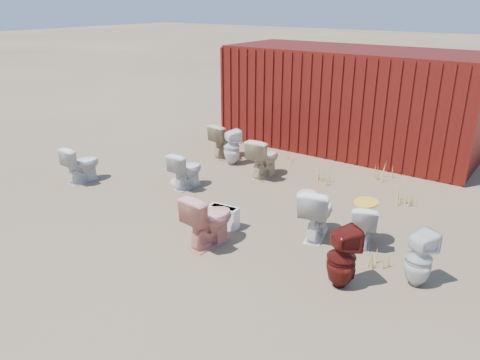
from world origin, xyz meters
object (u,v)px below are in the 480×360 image
Objects in this scene: shipping_container at (350,99)px; toilet_back_e at (419,259)px; toilet_front_c at (187,170)px; toilet_front_maroon at (342,258)px; toilet_back_beige_left at (226,140)px; toilet_front_pink at (209,219)px; toilet_back_a at (232,147)px; toilet_back_beige_right at (264,157)px; toilet_back_yellowlid at (364,224)px; toilet_front_e at (317,212)px; loose_tank at (224,217)px; toilet_front_a at (82,164)px.

toilet_back_e is at bearing -58.01° from shipping_container.
toilet_front_c is 4.75m from toilet_back_e.
toilet_front_maroon reaches higher than toilet_back_beige_left.
toilet_front_pink is 1.15× the size of toilet_front_c.
toilet_back_a is 0.95× the size of toilet_back_beige_right.
toilet_back_yellowlid is at bearing -63.69° from shipping_container.
toilet_back_e is at bearing 163.57° from toilet_back_beige_left.
toilet_front_e is at bearing 158.16° from toilet_back_beige_left.
toilet_back_beige_right reaches higher than toilet_front_e.
toilet_front_pink reaches higher than loose_tank.
toilet_back_beige_right is at bearing -7.70° from toilet_front_maroon.
toilet_front_a reaches higher than toilet_back_yellowlid.
shipping_container reaches higher than toilet_back_a.
toilet_back_a is at bearing -14.58° from toilet_back_beige_right.
toilet_front_maroon is at bearing -67.13° from shipping_container.
toilet_back_beige_left is at bearing -74.73° from toilet_front_c.
toilet_back_beige_left is 1.52m from toilet_back_beige_right.
toilet_front_pink is 1.01× the size of toilet_front_e.
toilet_front_maroon is 5.54m from toilet_back_beige_left.
toilet_front_e is at bearing 16.66° from loose_tank.
toilet_front_c is 4.13m from toilet_front_maroon.
toilet_back_a is 1.59× the size of loose_tank.
toilet_front_pink reaches higher than toilet_front_maroon.
toilet_back_yellowlid is at bearing 164.63° from toilet_back_beige_left.
toilet_front_pink is at bearing 14.97° from toilet_back_yellowlid.
toilet_front_pink is 1.67× the size of loose_tank.
toilet_back_beige_right is at bearing 169.45° from toilet_back_beige_left.
toilet_back_e is (4.68, -0.80, 0.02)m from toilet_front_c.
toilet_back_a reaches higher than toilet_front_a.
shipping_container is 3.13m from toilet_back_beige_right.
toilet_back_beige_left is 1.06× the size of toilet_back_e.
loose_tank is (-2.07, -0.76, -0.16)m from toilet_back_yellowlid.
toilet_back_a is at bearing 151.51° from toilet_back_beige_left.
shipping_container is 8.25× the size of toilet_front_c.
toilet_front_e is 1.22× the size of toilet_back_yellowlid.
toilet_back_beige_right is (1.00, -0.23, 0.02)m from toilet_back_a.
toilet_back_beige_right is at bearing -53.43° from toilet_front_e.
toilet_front_maroon is (2.44, -5.78, -0.78)m from shipping_container.
toilet_front_a is at bearing 83.73° from toilet_back_a.
toilet_front_pink reaches higher than toilet_back_beige_right.
toilet_front_c is 0.88× the size of toilet_front_e.
loose_tank is at bearing 23.57° from toilet_front_maroon.
toilet_front_e is at bearing -6.20° from toilet_back_yellowlid.
shipping_container is 7.53× the size of toilet_back_a.
toilet_back_beige_left is (-1.96, -2.41, -0.80)m from shipping_container.
toilet_back_a is at bearing -119.35° from shipping_container.
toilet_back_e is at bearing -175.34° from toilet_front_a.
toilet_front_e is at bearing 173.90° from toilet_front_c.
shipping_container is 3.26m from toilet_back_a.
toilet_back_a is 1.17× the size of toilet_back_yellowlid.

